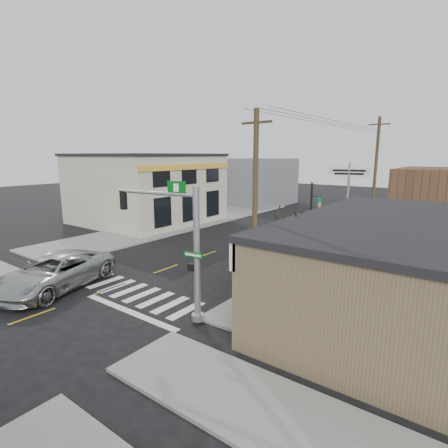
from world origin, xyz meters
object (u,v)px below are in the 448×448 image
Objects in this scene: utility_pole_near at (255,212)px; dance_center_sign at (349,183)px; bare_tree at (288,215)px; guide_sign at (283,244)px; fire_hydrant at (304,285)px; suv at (55,272)px; utility_pole_far at (375,174)px; lamp_post at (312,214)px; traffic_signal_pole at (184,238)px.

dance_center_sign is at bearing 98.35° from utility_pole_near.
bare_tree is 0.59× the size of utility_pole_near.
guide_sign is 3.71× the size of fire_hydrant.
suv is 12.80m from fire_hydrant.
utility_pole_far is (0.00, 19.83, 0.69)m from utility_pole_near.
lamp_post is at bearing 102.79° from bare_tree.
lamp_post is 1.04× the size of bare_tree.
bare_tree is (10.28, 5.83, 3.25)m from suv.
utility_pole_near reaches higher than dance_center_sign.
suv is 15.21m from lamp_post.
suv is 0.76× the size of utility_pole_near.
dance_center_sign reaches higher than guide_sign.
suv is at bearing -111.95° from utility_pole_far.
bare_tree is at bearing -72.77° from guide_sign.
traffic_signal_pole is 0.93× the size of dance_center_sign.
utility_pole_far reaches higher than utility_pole_near.
bare_tree reaches higher than fire_hydrant.
utility_pole_far is (1.20, 14.74, 3.35)m from guide_sign.
guide_sign is (0.78, 7.37, -1.68)m from traffic_signal_pole.
utility_pole_far is at bearing 104.45° from lamp_post.
lamp_post is 0.53× the size of utility_pole_far.
bare_tree reaches higher than guide_sign.
traffic_signal_pole is at bearing -118.76° from fire_hydrant.
lamp_post is (0.29, 3.29, 1.33)m from guide_sign.
traffic_signal_pole is 0.67× the size of utility_pole_near.
bare_tree is (1.73, -3.05, 2.28)m from guide_sign.
traffic_signal_pole is at bearing -4.68° from suv.
dance_center_sign reaches higher than traffic_signal_pole.
utility_pole_near is at bearing -89.02° from guide_sign.
utility_pole_near is (1.20, -5.10, 2.66)m from guide_sign.
suv reaches higher than fire_hydrant.
utility_pole_far is (-1.00, 16.67, 4.70)m from fire_hydrant.
dance_center_sign is at bearing 47.00° from suv.
fire_hydrant is at bearing -91.27° from dance_center_sign.
guide_sign is 4.18m from bare_tree.
utility_pole_far reaches higher than dance_center_sign.
fire_hydrant is at bearing 17.16° from suv.
bare_tree is (2.51, 4.32, 0.60)m from traffic_signal_pole.
dance_center_sign is (0.42, 5.78, 1.63)m from lamp_post.
traffic_signal_pole is (7.77, 1.52, 2.65)m from suv.
utility_pole_near reaches higher than lamp_post.
lamp_post is (1.07, 10.66, -0.35)m from traffic_signal_pole.
suv is 12.25m from bare_tree.
lamp_post is 0.86× the size of dance_center_sign.
guide_sign is at bearing -75.97° from lamp_post.
utility_pole_far is (0.91, 11.45, 2.03)m from lamp_post.
traffic_signal_pole is 1.12× the size of bare_tree.
traffic_signal_pole reaches higher than lamp_post.
lamp_post is at bearing -94.09° from utility_pole_far.
guide_sign is (8.55, 8.88, 0.97)m from suv.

